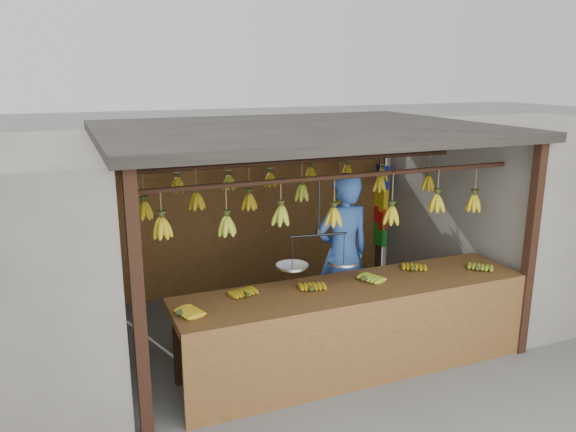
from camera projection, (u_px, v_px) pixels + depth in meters
name	position (u px, v px, depth m)	size (l,w,h in m)	color
ground	(297.00, 326.00, 6.76)	(80.00, 80.00, 0.00)	#5B5B57
stall	(287.00, 160.00, 6.56)	(4.30, 3.30, 2.40)	black
neighbor_right	(536.00, 207.00, 7.79)	(3.00, 3.00, 2.30)	slate
counter	(359.00, 309.00, 5.53)	(3.72, 0.83, 0.96)	brown
hanging_bananas	(298.00, 195.00, 6.36)	(3.62, 2.25, 0.39)	#B49413
balance_scale	(318.00, 260.00, 5.49)	(0.83, 0.39, 0.87)	black
vendor	(343.00, 254.00, 6.45)	(0.69, 0.45, 1.89)	#3359A5
bag_bundles	(381.00, 207.00, 8.43)	(0.08, 0.26, 1.23)	#1426BF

